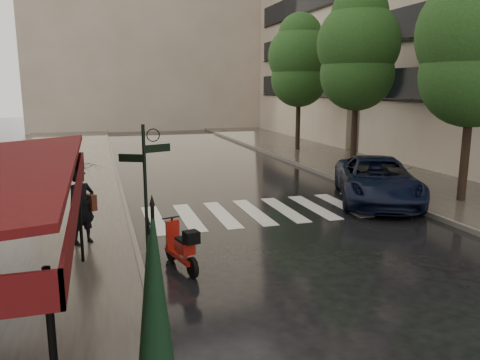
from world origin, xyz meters
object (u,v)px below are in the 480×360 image
scooter (182,248)px  parasol_front (156,300)px  parked_car (377,180)px  parasol_back (151,298)px  pedestrian_with_umbrella (80,176)px

scooter → parasol_front: parasol_front is taller
parked_car → parasol_back: parasol_back is taller
parked_car → parasol_front: parasol_front is taller
scooter → parasol_front: bearing=-117.6°
pedestrian_with_umbrella → parasol_back: (1.00, -6.11, -0.52)m
scooter → parked_car: size_ratio=0.28×
pedestrian_with_umbrella → parasol_front: parasol_front is taller
scooter → pedestrian_with_umbrella: bearing=120.4°
parked_car → parasol_front: (-8.65, -8.74, 0.74)m
parked_car → pedestrian_with_umbrella: bearing=-143.6°
pedestrian_with_umbrella → scooter: pedestrian_with_umbrella is taller
parked_car → parasol_back: bearing=-112.3°
scooter → parked_car: parked_car is taller
pedestrian_with_umbrella → parked_car: (9.65, 2.10, -1.06)m
scooter → parked_car: bearing=14.9°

